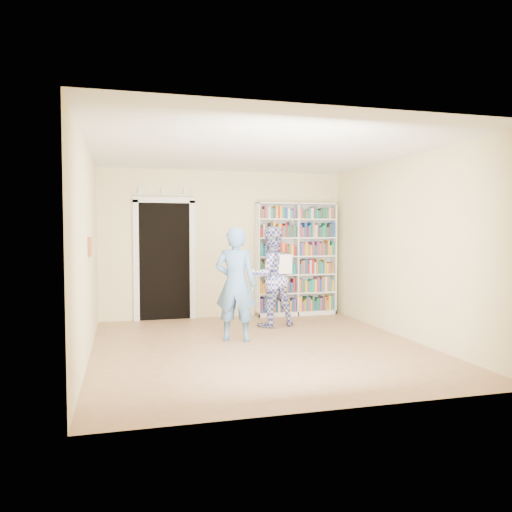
% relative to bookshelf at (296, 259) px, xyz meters
% --- Properties ---
extents(floor, '(5.00, 5.00, 0.00)m').
position_rel_bookshelf_xyz_m(floor, '(-1.35, -2.34, -1.07)').
color(floor, '#916646').
rests_on(floor, ground).
extents(ceiling, '(5.00, 5.00, 0.00)m').
position_rel_bookshelf_xyz_m(ceiling, '(-1.35, -2.34, 1.63)').
color(ceiling, white).
rests_on(ceiling, wall_back).
extents(wall_back, '(4.50, 0.00, 4.50)m').
position_rel_bookshelf_xyz_m(wall_back, '(-1.35, 0.16, 0.28)').
color(wall_back, beige).
rests_on(wall_back, floor).
extents(wall_left, '(0.00, 5.00, 5.00)m').
position_rel_bookshelf_xyz_m(wall_left, '(-3.60, -2.34, 0.28)').
color(wall_left, beige).
rests_on(wall_left, floor).
extents(wall_right, '(0.00, 5.00, 5.00)m').
position_rel_bookshelf_xyz_m(wall_right, '(0.90, -2.34, 0.28)').
color(wall_right, beige).
rests_on(wall_right, floor).
extents(bookshelf, '(1.54, 0.29, 2.12)m').
position_rel_bookshelf_xyz_m(bookshelf, '(0.00, 0.00, 0.00)').
color(bookshelf, white).
rests_on(bookshelf, floor).
extents(doorway, '(1.10, 0.08, 2.43)m').
position_rel_bookshelf_xyz_m(doorway, '(-2.45, 0.13, 0.11)').
color(doorway, black).
rests_on(doorway, floor).
extents(wall_art, '(0.03, 0.25, 0.25)m').
position_rel_bookshelf_xyz_m(wall_art, '(-3.58, -2.14, 0.33)').
color(wall_art, brown).
rests_on(wall_art, wall_left).
extents(man_blue, '(0.72, 0.61, 1.66)m').
position_rel_bookshelf_xyz_m(man_blue, '(-1.59, -1.88, -0.24)').
color(man_blue, '#517DB5').
rests_on(man_blue, floor).
extents(man_plaid, '(0.90, 0.75, 1.67)m').
position_rel_bookshelf_xyz_m(man_plaid, '(-0.79, -0.95, -0.24)').
color(man_plaid, '#33349D').
rests_on(man_plaid, floor).
extents(paper_sheet, '(0.22, 0.03, 0.31)m').
position_rel_bookshelf_xyz_m(paper_sheet, '(-0.61, -1.21, -0.01)').
color(paper_sheet, white).
rests_on(paper_sheet, man_plaid).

